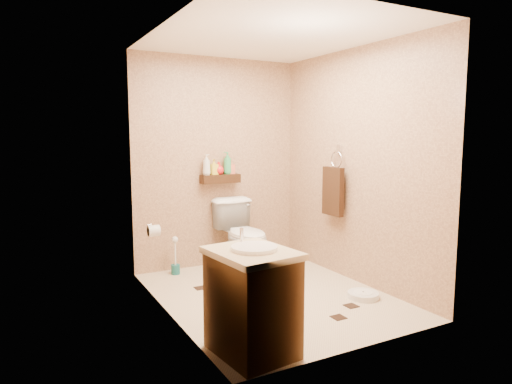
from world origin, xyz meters
TOP-DOWN VIEW (x-y plane):
  - ground at (0.00, 0.00)m, footprint 2.50×2.50m
  - wall_back at (0.00, 1.25)m, footprint 2.00×0.04m
  - wall_front at (0.00, -1.25)m, footprint 2.00×0.04m
  - wall_left at (-1.00, 0.00)m, footprint 0.04×2.50m
  - wall_right at (1.00, 0.00)m, footprint 0.04×2.50m
  - ceiling at (0.00, 0.00)m, footprint 2.00×2.50m
  - wall_shelf at (0.00, 1.17)m, footprint 0.46×0.14m
  - floor_accents at (0.04, -0.07)m, footprint 1.12×1.36m
  - toilet at (0.12, 0.83)m, footprint 0.45×0.78m
  - vanity at (-0.70, -0.94)m, footprint 0.56×0.66m
  - bathroom_scale at (0.72, -0.48)m, footprint 0.38×0.38m
  - toilet_brush at (-0.59, 1.07)m, footprint 0.10×0.10m
  - towel_ring at (0.91, 0.25)m, footprint 0.12×0.30m
  - toilet_paper at (-0.94, 0.65)m, footprint 0.12×0.11m
  - bottle_a at (-0.17, 1.17)m, footprint 0.11×0.11m
  - bottle_b at (-0.08, 1.17)m, footprint 0.09×0.09m
  - bottle_c at (-0.02, 1.17)m, footprint 0.14×0.14m
  - bottle_d at (0.09, 1.17)m, footprint 0.11×0.11m
  - bottle_e at (0.14, 1.17)m, footprint 0.08×0.08m

SIDE VIEW (x-z plane):
  - ground at x=0.00m, z-range 0.00..0.00m
  - floor_accents at x=0.04m, z-range 0.00..0.01m
  - bathroom_scale at x=0.72m, z-range 0.00..0.06m
  - toilet_brush at x=-0.59m, z-range -0.06..0.36m
  - vanity at x=-0.70m, z-range -0.05..0.81m
  - toilet at x=0.12m, z-range 0.00..0.80m
  - toilet_paper at x=-0.94m, z-range 0.54..0.66m
  - towel_ring at x=0.91m, z-range 0.57..1.33m
  - wall_shelf at x=0.00m, z-range 0.97..1.07m
  - bottle_c at x=-0.02m, z-range 1.07..1.22m
  - bottle_e at x=0.14m, z-range 1.07..1.23m
  - bottle_b at x=-0.08m, z-range 1.07..1.25m
  - bottle_a at x=-0.17m, z-range 1.07..1.31m
  - bottle_d at x=0.09m, z-range 1.07..1.33m
  - wall_back at x=0.00m, z-range 0.00..2.40m
  - wall_front at x=0.00m, z-range 0.00..2.40m
  - wall_left at x=-1.00m, z-range 0.00..2.40m
  - wall_right at x=1.00m, z-range 0.00..2.40m
  - ceiling at x=0.00m, z-range 2.39..2.41m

